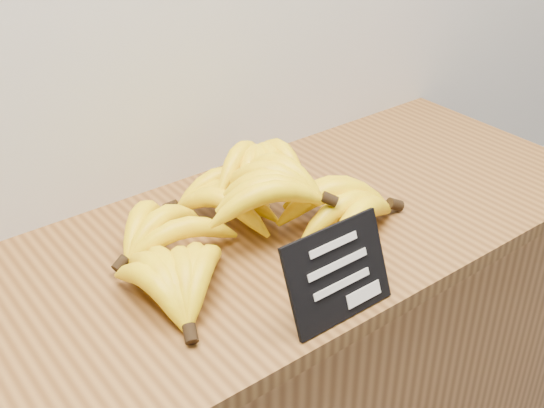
# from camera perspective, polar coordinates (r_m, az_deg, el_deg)

# --- Properties ---
(counter_top) EXTENTS (1.39, 0.54, 0.03)m
(counter_top) POSITION_cam_1_polar(r_m,az_deg,el_deg) (1.17, -1.50, -3.42)
(counter_top) COLOR brown
(counter_top) RESTS_ON counter
(chalkboard_sign) EXTENTS (0.17, 0.06, 0.13)m
(chalkboard_sign) POSITION_cam_1_polar(r_m,az_deg,el_deg) (0.97, 5.55, -5.80)
(chalkboard_sign) COLOR black
(chalkboard_sign) RESTS_ON counter_top
(banana_pile) EXTENTS (0.58, 0.42, 0.13)m
(banana_pile) POSITION_cam_1_polar(r_m,az_deg,el_deg) (1.13, -2.26, -0.80)
(banana_pile) COLOR yellow
(banana_pile) RESTS_ON counter_top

